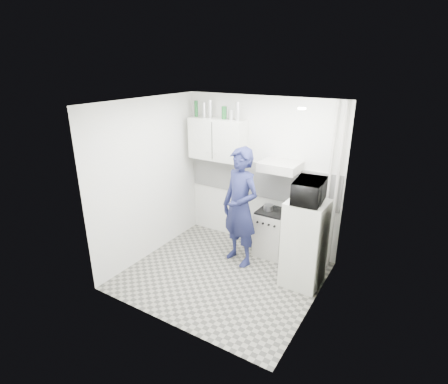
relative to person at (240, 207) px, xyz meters
The scene contains 23 objects.
floor 1.09m from the person, 91.98° to the right, with size 2.80×2.80×0.00m, color gray.
ceiling 1.72m from the person, 91.98° to the right, with size 2.80×2.80×0.00m, color white.
wall_back 0.81m from the person, 91.38° to the left, with size 2.80×2.80×0.00m, color silver.
wall_left 1.55m from the person, 160.13° to the right, with size 2.60×2.60×0.00m, color silver.
wall_right 1.51m from the person, 20.33° to the right, with size 2.60×2.60×0.00m, color silver.
person is the anchor object (origin of this frame).
stove 0.83m from the person, 54.98° to the left, with size 0.48×0.48×0.77m, color #B9B6AB.
fridge 1.13m from the person, ahead, with size 0.54×0.54×1.30m, color silver.
stove_top 0.62m from the person, 54.98° to the left, with size 0.46×0.46×0.03m, color black.
saucepan 0.57m from the person, 61.36° to the left, with size 0.16×0.16×0.09m, color silver.
microwave 1.19m from the person, ahead, with size 0.38×0.56×0.31m, color black.
bottle_a 1.91m from the person, 154.93° to the left, with size 0.06×0.06×0.27m, color #144C1E.
bottle_b 1.81m from the person, 151.51° to the left, with size 0.06×0.06×0.25m, color silver.
bottle_c 1.76m from the person, 148.39° to the left, with size 0.07×0.07×0.29m, color silver.
canister_a 1.60m from the person, 138.56° to the left, with size 0.09×0.09×0.21m, color #144C1E.
canister_b 1.52m from the person, 131.86° to the left, with size 0.08×0.08×0.16m, color silver.
bottle_e 1.55m from the person, 124.32° to the left, with size 0.07×0.07×0.30m, color silver.
upper_cabinet 1.31m from the person, 143.76° to the left, with size 1.00×0.35×0.70m, color silver.
range_hood 0.89m from the person, 48.45° to the left, with size 0.60×0.50×0.14m, color #B9B6AB.
backsplash 0.76m from the person, 91.40° to the left, with size 2.74×0.03×0.60m, color white.
pipe_a 1.48m from the person, 27.15° to the left, with size 0.05×0.05×2.60m, color #B9B6AB.
pipe_b 1.38m from the person, 29.51° to the left, with size 0.04×0.04×2.60m, color #B9B6AB.
ceiling_spot_fixture 1.91m from the person, 17.64° to the right, with size 0.10×0.10×0.02m, color white.
Camera 1 is at (2.42, -3.91, 3.09)m, focal length 28.00 mm.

